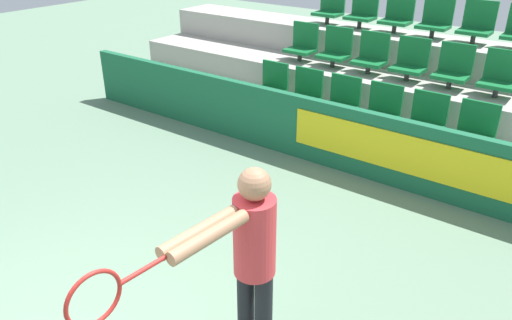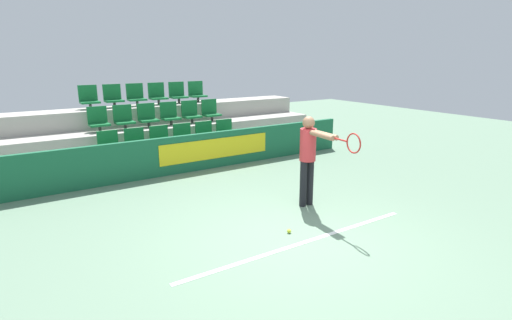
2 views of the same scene
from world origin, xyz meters
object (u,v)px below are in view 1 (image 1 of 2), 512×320
at_px(stadium_chair_9, 410,61).
at_px(stadium_chair_11, 500,76).
at_px(stadium_chair_0, 272,84).
at_px(stadium_chair_1, 306,91).
at_px(stadium_chair_4, 426,118).
at_px(stadium_chair_6, 302,44).
at_px(stadium_chair_3, 382,109).
at_px(stadium_chair_5, 475,129).
at_px(stadium_chair_12, 330,7).
at_px(tennis_player, 247,257).
at_px(stadium_chair_15, 436,20).
at_px(stadium_chair_10, 453,68).
at_px(stadium_chair_13, 362,11).
at_px(stadium_chair_14, 398,15).
at_px(stadium_chair_2, 342,100).
at_px(stadium_chair_7, 336,49).
at_px(stadium_chair_8, 371,55).
at_px(stadium_chair_16, 477,24).

height_order(stadium_chair_9, stadium_chair_11, same).
bearing_deg(stadium_chair_0, stadium_chair_1, 0.00).
bearing_deg(stadium_chair_4, stadium_chair_6, 160.43).
bearing_deg(stadium_chair_3, stadium_chair_6, 154.63).
xyz_separation_m(stadium_chair_5, stadium_chair_12, (-3.06, 1.74, 0.93)).
bearing_deg(tennis_player, stadium_chair_15, 102.52).
distance_m(stadium_chair_10, stadium_chair_11, 0.61).
distance_m(stadium_chair_3, stadium_chair_11, 1.57).
bearing_deg(stadium_chair_4, stadium_chair_9, 125.11).
bearing_deg(stadium_chair_1, stadium_chair_13, 90.00).
bearing_deg(stadium_chair_13, stadium_chair_3, -54.89).
bearing_deg(stadium_chair_5, stadium_chair_14, 136.52).
distance_m(stadium_chair_2, stadium_chair_4, 1.22).
relative_size(stadium_chair_3, stadium_chair_6, 1.00).
relative_size(stadium_chair_6, stadium_chair_14, 1.00).
bearing_deg(stadium_chair_6, stadium_chair_7, 0.00).
relative_size(stadium_chair_4, stadium_chair_8, 1.00).
bearing_deg(stadium_chair_4, tennis_player, -88.21).
xyz_separation_m(stadium_chair_9, stadium_chair_11, (1.22, 0.00, 0.00)).
xyz_separation_m(stadium_chair_9, stadium_chair_12, (-1.84, 0.87, 0.46)).
height_order(stadium_chair_1, stadium_chair_8, stadium_chair_8).
xyz_separation_m(stadium_chair_7, tennis_player, (1.96, -4.88, -0.17)).
distance_m(stadium_chair_2, stadium_chair_5, 1.84).
height_order(stadium_chair_5, stadium_chair_7, stadium_chair_7).
relative_size(stadium_chair_6, stadium_chair_15, 1.00).
height_order(stadium_chair_1, stadium_chair_15, stadium_chair_15).
relative_size(stadium_chair_11, tennis_player, 0.36).
bearing_deg(stadium_chair_14, stadium_chair_9, -54.89).
bearing_deg(stadium_chair_15, stadium_chair_9, -90.00).
distance_m(stadium_chair_0, stadium_chair_9, 2.08).
bearing_deg(stadium_chair_14, stadium_chair_7, -125.11).
relative_size(stadium_chair_4, stadium_chair_11, 1.00).
xyz_separation_m(stadium_chair_15, tennis_player, (0.74, -5.75, -0.63)).
distance_m(stadium_chair_2, stadium_chair_10, 1.57).
distance_m(stadium_chair_3, stadium_chair_13, 2.32).
height_order(stadium_chair_1, tennis_player, tennis_player).
xyz_separation_m(stadium_chair_3, stadium_chair_8, (-0.61, 0.87, 0.46)).
bearing_deg(stadium_chair_1, stadium_chair_4, 0.00).
relative_size(stadium_chair_13, stadium_chair_14, 1.00).
bearing_deg(stadium_chair_12, stadium_chair_11, -15.88).
relative_size(stadium_chair_0, stadium_chair_9, 1.00).
relative_size(stadium_chair_9, stadium_chair_11, 1.00).
bearing_deg(tennis_player, stadium_chair_8, 110.67).
height_order(stadium_chair_1, stadium_chair_7, stadium_chair_7).
height_order(stadium_chair_6, stadium_chair_9, same).
bearing_deg(stadium_chair_4, stadium_chair_3, 180.00).
bearing_deg(stadium_chair_16, stadium_chair_8, -144.58).
height_order(stadium_chair_4, stadium_chair_13, stadium_chair_13).
distance_m(stadium_chair_0, stadium_chair_13, 2.07).
bearing_deg(stadium_chair_16, stadium_chair_2, -125.11).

